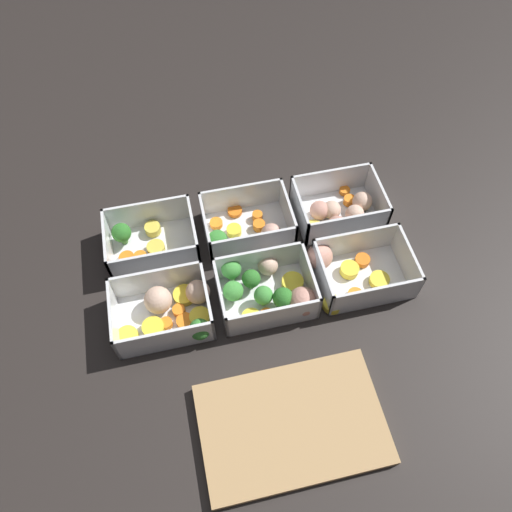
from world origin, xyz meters
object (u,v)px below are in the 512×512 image
Objects in this scene: container_far_left at (351,269)px; container_near_right at (148,241)px; container_near_left at (340,210)px; container_far_center at (269,290)px; container_far_right at (170,309)px; container_near_center at (246,227)px.

container_near_right is at bearing -22.13° from container_far_left.
container_near_left is 0.23m from container_far_center.
container_near_left is 0.89× the size of container_far_right.
container_near_right is 0.94× the size of container_far_center.
container_near_center is at bearing -139.35° from container_far_right.
container_near_center is at bearing -38.87° from container_far_left.
container_far_center is at bearing 39.09° from container_near_left.
container_near_left is at bearing -99.11° from container_far_left.
container_near_left is at bearing 178.51° from container_near_right.
container_far_left is 0.33m from container_far_right.
container_far_right is (-0.02, 0.15, -0.00)m from container_near_right.
container_far_left is at bearing -178.58° from container_far_right.
container_far_right is (0.35, 0.14, 0.00)m from container_near_left.
container_near_center is 0.19m from container_near_right.
container_far_left is at bearing 157.87° from container_near_right.
container_near_left and container_far_left have the same top height.
container_near_right is at bearing -38.16° from container_far_center.
container_near_left and container_near_right have the same top height.
container_near_right is at bearing -81.59° from container_far_right.
container_near_center is 0.21m from container_far_left.
container_near_left is 0.94× the size of container_far_center.
container_near_center is 0.14m from container_far_center.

